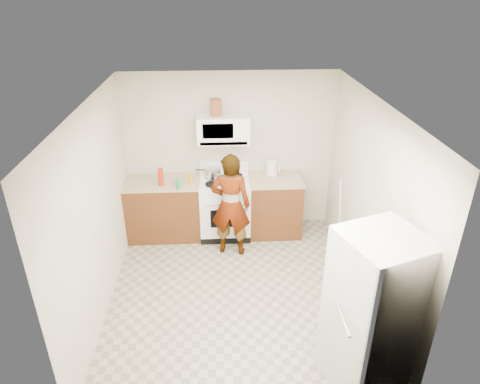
{
  "coord_description": "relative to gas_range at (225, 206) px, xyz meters",
  "views": [
    {
      "loc": [
        -0.19,
        -4.38,
        3.68
      ],
      "look_at": [
        0.09,
        0.55,
        1.19
      ],
      "focal_mm": 32.0,
      "sensor_mm": 36.0,
      "label": 1
    }
  ],
  "objects": [
    {
      "name": "cabinet_right",
      "position": [
        0.78,
        0.01,
        -0.04
      ],
      "size": [
        0.8,
        0.62,
        0.9
      ],
      "primitive_type": "cube",
      "color": "#602C16",
      "rests_on": "floor"
    },
    {
      "name": "bottle_spray",
      "position": [
        -0.93,
        -0.12,
        0.58
      ],
      "size": [
        0.1,
        0.1,
        0.26
      ],
      "primitive_type": "cylinder",
      "rotation": [
        0.0,
        0.0,
        -0.35
      ],
      "color": "red",
      "rests_on": "counter_left"
    },
    {
      "name": "bottle_green_cap",
      "position": [
        -0.68,
        -0.28,
        0.54
      ],
      "size": [
        0.05,
        0.05,
        0.17
      ],
      "primitive_type": "cylinder",
      "rotation": [
        0.0,
        0.0,
        -0.0
      ],
      "color": "#188432",
      "rests_on": "counter_left"
    },
    {
      "name": "cabinet_left",
      "position": [
        -0.94,
        0.01,
        -0.04
      ],
      "size": [
        1.12,
        0.62,
        0.9
      ],
      "primitive_type": "cube",
      "color": "#602C16",
      "rests_on": "floor"
    },
    {
      "name": "person",
      "position": [
        0.08,
        -0.52,
        0.3
      ],
      "size": [
        0.63,
        0.47,
        1.56
      ],
      "primitive_type": "imported",
      "rotation": [
        0.0,
        0.0,
        2.96
      ],
      "color": "tan",
      "rests_on": "floor"
    },
    {
      "name": "fridge",
      "position": [
        1.33,
        -2.85,
        0.36
      ],
      "size": [
        0.89,
        0.89,
        1.7
      ],
      "primitive_type": "cube",
      "rotation": [
        0.0,
        0.0,
        0.34
      ],
      "color": "silver",
      "rests_on": "floor"
    },
    {
      "name": "counter_left",
      "position": [
        -0.94,
        0.01,
        0.43
      ],
      "size": [
        1.14,
        0.64,
        0.03
      ],
      "primitive_type": "cube",
      "color": "tan",
      "rests_on": "cabinet_left"
    },
    {
      "name": "counter_right",
      "position": [
        0.78,
        0.01,
        0.43
      ],
      "size": [
        0.82,
        0.64,
        0.03
      ],
      "primitive_type": "cube",
      "color": "tan",
      "rests_on": "cabinet_right"
    },
    {
      "name": "floor",
      "position": [
        0.1,
        -1.48,
        -0.49
      ],
      "size": [
        3.6,
        3.6,
        0.0
      ],
      "primitive_type": "plane",
      "color": "gray",
      "rests_on": "ground"
    },
    {
      "name": "jug",
      "position": [
        -0.1,
        0.12,
        1.53
      ],
      "size": [
        0.16,
        0.16,
        0.24
      ],
      "primitive_type": "cube",
      "rotation": [
        0.0,
        0.0,
        0.18
      ],
      "color": "brown",
      "rests_on": "microwave"
    },
    {
      "name": "broom",
      "position": [
        1.6,
        -0.75,
        0.16
      ],
      "size": [
        0.19,
        0.23,
        1.28
      ],
      "primitive_type": "cylinder",
      "rotation": [
        0.14,
        -0.14,
        0.1
      ],
      "color": "silver",
      "rests_on": "floor"
    },
    {
      "name": "bottle_hot_sauce",
      "position": [
        -0.5,
        -0.1,
        0.53
      ],
      "size": [
        0.07,
        0.07,
        0.17
      ],
      "primitive_type": "cylinder",
      "rotation": [
        0.0,
        0.0,
        -0.28
      ],
      "color": "orange",
      "rests_on": "counter_left"
    },
    {
      "name": "right_wall",
      "position": [
        1.69,
        -1.48,
        0.76
      ],
      "size": [
        0.02,
        3.6,
        2.5
      ],
      "primitive_type": "cube",
      "color": "beige",
      "rests_on": "floor"
    },
    {
      "name": "gas_range",
      "position": [
        0.0,
        0.0,
        0.0
      ],
      "size": [
        0.76,
        0.65,
        1.13
      ],
      "color": "white",
      "rests_on": "floor"
    },
    {
      "name": "back_wall",
      "position": [
        0.1,
        0.31,
        0.76
      ],
      "size": [
        3.2,
        0.02,
        2.5
      ],
      "primitive_type": "cube",
      "color": "beige",
      "rests_on": "floor"
    },
    {
      "name": "kettle",
      "position": [
        0.74,
        0.17,
        0.55
      ],
      "size": [
        0.19,
        0.19,
        0.2
      ],
      "primitive_type": "cylinder",
      "rotation": [
        0.0,
        0.0,
        -0.16
      ],
      "color": "white",
      "rests_on": "counter_right"
    },
    {
      "name": "pot_lid",
      "position": [
        -0.68,
        -0.09,
        0.46
      ],
      "size": [
        0.27,
        0.27,
        0.01
      ],
      "primitive_type": "cylinder",
      "rotation": [
        0.0,
        0.0,
        -0.28
      ],
      "color": "silver",
      "rests_on": "counter_left"
    },
    {
      "name": "microwave",
      "position": [
        0.0,
        0.13,
        1.21
      ],
      "size": [
        0.76,
        0.38,
        0.4
      ],
      "primitive_type": "cube",
      "color": "white",
      "rests_on": "back_wall"
    },
    {
      "name": "tray",
      "position": [
        0.08,
        -0.16,
        0.47
      ],
      "size": [
        0.29,
        0.23,
        0.05
      ],
      "primitive_type": "cube",
      "rotation": [
        0.0,
        0.0,
        -0.3
      ],
      "color": "silver",
      "rests_on": "gas_range"
    },
    {
      "name": "saucepan",
      "position": [
        -0.18,
        0.11,
        0.53
      ],
      "size": [
        0.31,
        0.31,
        0.13
      ],
      "primitive_type": "cylinder",
      "rotation": [
        0.0,
        0.0,
        0.37
      ],
      "color": "silver",
      "rests_on": "gas_range"
    }
  ]
}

